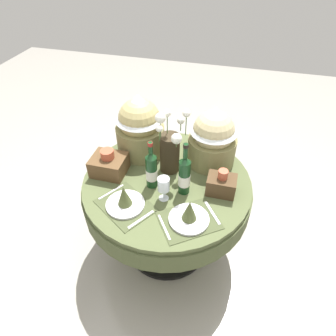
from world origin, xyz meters
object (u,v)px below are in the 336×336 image
object	(u,v)px
wine_bottle_right	(151,170)
gift_tub_back_right	(213,135)
dining_table	(167,193)
flower_vase	(170,148)
wine_glass_right	(164,185)
gift_tub_back_left	(140,123)
woven_basket_side_right	(221,184)
woven_basket_side_left	(109,164)
place_setting_left	(125,200)
place_setting_right	(189,215)
wine_bottle_left	(184,175)

from	to	relation	value
wine_bottle_right	gift_tub_back_right	distance (m)	0.50
dining_table	flower_vase	bearing A→B (deg)	93.72
wine_glass_right	gift_tub_back_left	bearing A→B (deg)	124.10
flower_vase	wine_bottle_right	xyz separation A→B (m)	(-0.07, -0.18, -0.05)
flower_vase	woven_basket_side_right	bearing A→B (deg)	-19.27
wine_bottle_right	woven_basket_side_left	distance (m)	0.33
place_setting_left	dining_table	bearing A→B (deg)	57.32
flower_vase	wine_bottle_right	bearing A→B (deg)	-112.10
place_setting_right	woven_basket_side_left	size ratio (longest dim) A/B	1.86
wine_bottle_right	woven_basket_side_left	world-z (taller)	wine_bottle_right
woven_basket_side_left	woven_basket_side_right	size ratio (longest dim) A/B	1.25
wine_bottle_left	wine_glass_right	world-z (taller)	wine_bottle_left
place_setting_right	dining_table	bearing A→B (deg)	124.91
wine_bottle_left	wine_glass_right	bearing A→B (deg)	-138.98
woven_basket_side_right	gift_tub_back_right	bearing A→B (deg)	110.34
flower_vase	wine_bottle_left	world-z (taller)	flower_vase
dining_table	wine_bottle_right	bearing A→B (deg)	-136.89
flower_vase	wine_bottle_left	size ratio (longest dim) A/B	1.23
place_setting_left	woven_basket_side_right	xyz separation A→B (m)	(0.55, 0.27, 0.02)
place_setting_right	gift_tub_back_left	distance (m)	0.77
woven_basket_side_left	wine_bottle_left	bearing A→B (deg)	-5.97
flower_vase	wine_bottle_left	distance (m)	0.24
flower_vase	wine_bottle_right	distance (m)	0.21
place_setting_left	wine_glass_right	distance (m)	0.26
dining_table	woven_basket_side_left	bearing A→B (deg)	-176.63
gift_tub_back_right	woven_basket_side_right	size ratio (longest dim) A/B	2.42
place_setting_left	woven_basket_side_right	distance (m)	0.62
wine_bottle_right	woven_basket_side_right	bearing A→B (deg)	6.83
dining_table	wine_glass_right	distance (m)	0.31
woven_basket_side_left	wine_bottle_right	bearing A→B (deg)	-9.21
flower_vase	gift_tub_back_left	xyz separation A→B (m)	(-0.26, 0.15, 0.06)
flower_vase	woven_basket_side_right	xyz separation A→B (m)	(0.37, -0.13, -0.12)
dining_table	wine_bottle_left	xyz separation A→B (m)	(0.13, -0.08, 0.28)
dining_table	wine_bottle_right	size ratio (longest dim) A/B	3.34
dining_table	gift_tub_back_left	xyz separation A→B (m)	(-0.27, 0.26, 0.38)
gift_tub_back_right	wine_bottle_left	bearing A→B (deg)	-108.75
dining_table	woven_basket_side_left	xyz separation A→B (m)	(-0.41, -0.02, 0.21)
flower_vase	dining_table	bearing A→B (deg)	-86.28
place_setting_left	wine_bottle_left	xyz separation A→B (m)	(0.32, 0.21, 0.09)
wine_glass_right	woven_basket_side_right	distance (m)	0.38
gift_tub_back_left	woven_basket_side_right	distance (m)	0.72
flower_vase	gift_tub_back_right	distance (m)	0.31
gift_tub_back_left	wine_bottle_right	bearing A→B (deg)	-60.88
place_setting_right	wine_bottle_right	bearing A→B (deg)	142.01
gift_tub_back_right	woven_basket_side_left	distance (m)	0.74
wine_glass_right	woven_basket_side_left	bearing A→B (deg)	160.70
gift_tub_back_left	wine_glass_right	bearing A→B (deg)	-55.90
gift_tub_back_right	woven_basket_side_left	world-z (taller)	gift_tub_back_right
place_setting_left	wine_bottle_right	distance (m)	0.26
place_setting_left	wine_bottle_right	world-z (taller)	wine_bottle_right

